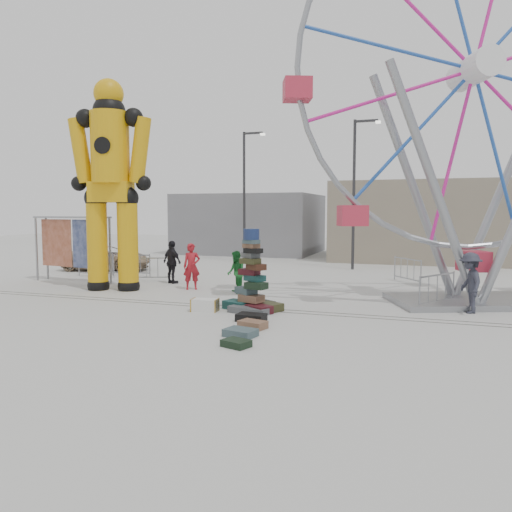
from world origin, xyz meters
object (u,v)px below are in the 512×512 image
(suitcase_tower, at_px, (252,288))
(steamer_trunk, at_px, (205,305))
(lamp_post_right, at_px, (356,186))
(barricade_dummy_b, at_px, (131,265))
(barricade_dummy_c, at_px, (147,269))
(barricade_wheel_back, at_px, (407,270))
(barricade_dummy_a, at_px, (96,265))
(pedestrian_green, at_px, (236,272))
(ferris_wheel, at_px, (473,101))
(pedestrian_red, at_px, (192,266))
(crash_test_dummy, at_px, (111,177))
(barricade_wheel_front, at_px, (437,290))
(pedestrian_grey, at_px, (470,283))
(lamp_post_left, at_px, (246,190))
(banner_scaffold, at_px, (72,233))
(pedestrian_black, at_px, (172,262))
(parked_suv, at_px, (107,258))

(suitcase_tower, height_order, steamer_trunk, suitcase_tower)
(lamp_post_right, xyz_separation_m, barricade_dummy_b, (-9.92, -6.35, -3.93))
(barricade_dummy_c, distance_m, barricade_wheel_back, 11.66)
(suitcase_tower, bearing_deg, barricade_dummy_a, 175.93)
(barricade_wheel_back, relative_size, pedestrian_green, 1.22)
(barricade_dummy_a, bearing_deg, ferris_wheel, -5.81)
(ferris_wheel, distance_m, pedestrian_red, 11.81)
(lamp_post_right, bearing_deg, barricade_dummy_b, -147.35)
(crash_test_dummy, relative_size, barricade_wheel_back, 4.27)
(barricade_wheel_back, relative_size, pedestrian_red, 1.07)
(lamp_post_right, relative_size, barricade_dummy_c, 4.00)
(barricade_wheel_front, bearing_deg, barricade_wheel_back, 44.74)
(crash_test_dummy, bearing_deg, steamer_trunk, -40.21)
(suitcase_tower, distance_m, pedestrian_grey, 6.78)
(barricade_dummy_c, relative_size, pedestrian_green, 1.22)
(lamp_post_left, distance_m, ferris_wheel, 16.40)
(crash_test_dummy, bearing_deg, lamp_post_right, 38.55)
(barricade_wheel_front, bearing_deg, lamp_post_right, 55.47)
(banner_scaffold, distance_m, barricade_dummy_a, 2.50)
(barricade_wheel_front, xyz_separation_m, pedestrian_green, (-7.27, 0.33, 0.27))
(barricade_dummy_b, bearing_deg, crash_test_dummy, -70.56)
(barricade_wheel_front, bearing_deg, pedestrian_black, 113.20)
(barricade_wheel_back, xyz_separation_m, pedestrian_green, (-6.15, -5.17, 0.27))
(barricade_dummy_c, bearing_deg, steamer_trunk, -67.10)
(lamp_post_right, distance_m, ferris_wheel, 10.52)
(suitcase_tower, distance_m, pedestrian_green, 3.33)
(crash_test_dummy, xyz_separation_m, pedestrian_black, (1.37, 2.38, -3.56))
(steamer_trunk, distance_m, barricade_wheel_back, 10.49)
(ferris_wheel, bearing_deg, steamer_trunk, -174.82)
(suitcase_tower, distance_m, barricade_wheel_front, 6.17)
(ferris_wheel, xyz_separation_m, pedestrian_green, (-8.21, -0.49, -5.97))
(suitcase_tower, bearing_deg, barricade_dummy_b, 168.38)
(banner_scaffold, bearing_deg, barricade_wheel_front, 4.72)
(lamp_post_left, relative_size, parked_suv, 1.71)
(lamp_post_right, distance_m, steamer_trunk, 14.01)
(lamp_post_left, distance_m, barricade_dummy_a, 10.83)
(lamp_post_left, relative_size, steamer_trunk, 9.68)
(parked_suv, bearing_deg, lamp_post_right, -78.77)
(barricade_wheel_back, height_order, pedestrian_grey, pedestrian_grey)
(barricade_dummy_c, relative_size, barricade_wheel_back, 1.00)
(ferris_wheel, distance_m, pedestrian_green, 10.16)
(suitcase_tower, relative_size, barricade_wheel_front, 1.30)
(pedestrian_red, bearing_deg, parked_suv, 117.80)
(steamer_trunk, distance_m, barricade_dummy_c, 7.56)
(pedestrian_red, xyz_separation_m, pedestrian_grey, (10.25, -1.48, 0.01))
(ferris_wheel, bearing_deg, pedestrian_grey, -111.95)
(pedestrian_green, bearing_deg, steamer_trunk, -30.66)
(steamer_trunk, relative_size, pedestrian_black, 0.44)
(barricade_dummy_b, distance_m, barricade_wheel_back, 12.97)
(ferris_wheel, bearing_deg, pedestrian_black, 152.99)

